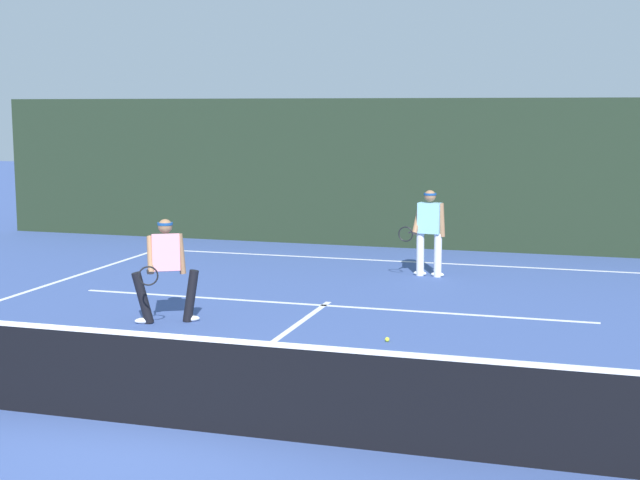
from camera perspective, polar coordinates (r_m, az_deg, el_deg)
ground_plane at (r=9.85m, az=-10.16°, el=-11.29°), size 80.00×80.00×0.00m
court_line_baseline_far at (r=19.81m, az=4.12°, el=-1.28°), size 10.82×0.10×0.01m
court_line_service at (r=15.34m, az=0.24°, el=-4.06°), size 8.82×0.10×0.01m
court_line_centre at (r=12.65m, az=-3.55°, el=-6.75°), size 0.10×6.40×0.01m
tennis_net at (r=9.69m, az=-10.23°, el=-8.43°), size 11.85×0.09×1.12m
player_near at (r=14.16m, az=-9.53°, el=-1.61°), size 0.96×1.03×1.60m
player_far at (r=17.95m, az=6.77°, el=0.69°), size 0.82×0.84×1.68m
tennis_ball at (r=13.05m, az=4.18°, el=-6.16°), size 0.07×0.07×0.07m
back_fence_windscreen at (r=21.49m, az=5.31°, el=4.11°), size 20.99×0.12×3.47m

